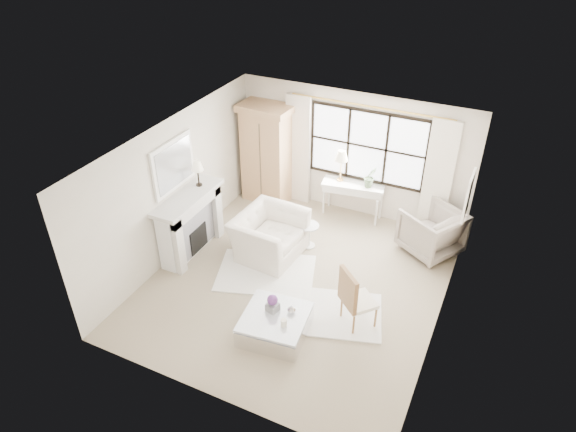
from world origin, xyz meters
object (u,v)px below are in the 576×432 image
at_px(console_table, 352,200).
at_px(club_armchair, 269,235).
at_px(armoire, 267,153).
at_px(coffee_table, 275,325).

bearing_deg(console_table, club_armchair, -125.66).
height_order(armoire, console_table, armoire).
relative_size(armoire, coffee_table, 2.02).
bearing_deg(console_table, coffee_table, -97.86).
bearing_deg(club_armchair, console_table, -22.38).
bearing_deg(club_armchair, armoire, 32.72).
distance_m(armoire, club_armchair, 2.21).
relative_size(armoire, club_armchair, 1.70).
height_order(armoire, coffee_table, armoire).
height_order(console_table, coffee_table, console_table).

